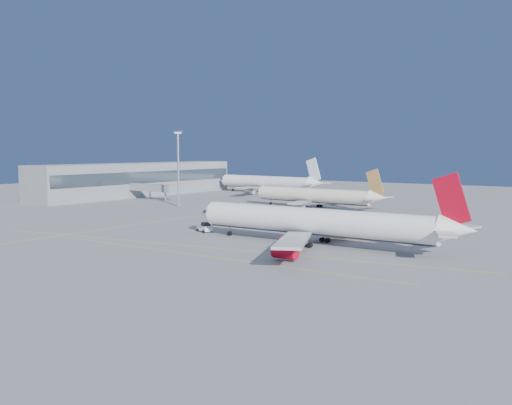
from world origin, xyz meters
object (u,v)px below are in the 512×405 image
at_px(airliner_virgin, 318,222).
at_px(airliner_etihad, 315,196).
at_px(light_mast, 178,162).
at_px(pushback_tug, 205,227).
at_px(airliner_third, 268,182).

distance_m(airliner_virgin, airliner_etihad, 81.51).
height_order(airliner_etihad, light_mast, light_mast).
bearing_deg(airliner_virgin, pushback_tug, 177.75).
xyz_separation_m(pushback_tug, light_mast, (-50.71, 45.70, 15.32)).
relative_size(airliner_virgin, airliner_etihad, 1.20).
bearing_deg(airliner_virgin, light_mast, 151.05).
bearing_deg(airliner_third, airliner_etihad, -35.97).
bearing_deg(light_mast, airliner_third, 96.83).
height_order(airliner_third, pushback_tug, airliner_third).
bearing_deg(pushback_tug, airliner_virgin, 18.95).
distance_m(pushback_tug, light_mast, 69.96).
bearing_deg(light_mast, airliner_virgin, -29.21).
xyz_separation_m(airliner_etihad, airliner_third, (-53.38, 49.28, 0.82)).
height_order(airliner_etihad, pushback_tug, airliner_etihad).
bearing_deg(airliner_third, airliner_virgin, -45.53).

